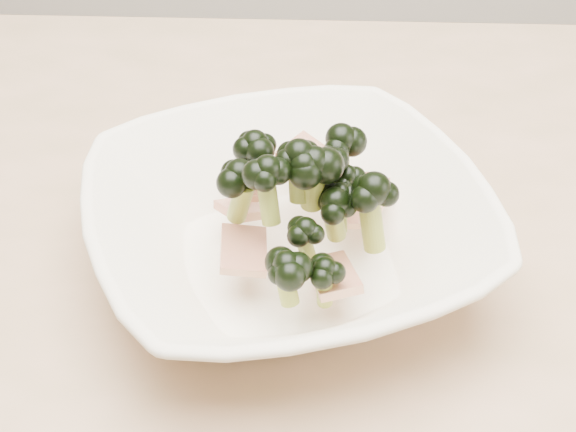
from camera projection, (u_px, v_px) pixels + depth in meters
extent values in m
cube|color=tan|center=(291.00, 245.00, 0.69)|extent=(1.20, 0.80, 0.04)
imported|color=white|center=(288.00, 229.00, 0.62)|extent=(0.39, 0.39, 0.07)
cylinder|color=olive|center=(328.00, 181.00, 0.61)|extent=(0.02, 0.01, 0.04)
ellipsoid|color=black|center=(329.00, 157.00, 0.60)|extent=(0.03, 0.03, 0.02)
cylinder|color=olive|center=(324.00, 289.00, 0.56)|extent=(0.01, 0.01, 0.03)
ellipsoid|color=black|center=(325.00, 269.00, 0.55)|extent=(0.03, 0.03, 0.02)
cylinder|color=olive|center=(340.00, 214.00, 0.59)|extent=(0.01, 0.02, 0.03)
ellipsoid|color=black|center=(341.00, 194.00, 0.58)|extent=(0.03, 0.03, 0.02)
cylinder|color=olive|center=(371.00, 221.00, 0.58)|extent=(0.02, 0.02, 0.05)
ellipsoid|color=black|center=(374.00, 188.00, 0.56)|extent=(0.04, 0.04, 0.03)
cylinder|color=olive|center=(334.00, 223.00, 0.59)|extent=(0.02, 0.02, 0.03)
ellipsoid|color=black|center=(335.00, 202.00, 0.57)|extent=(0.04, 0.04, 0.03)
cylinder|color=olive|center=(241.00, 201.00, 0.59)|extent=(0.02, 0.02, 0.04)
ellipsoid|color=black|center=(239.00, 174.00, 0.58)|extent=(0.04, 0.04, 0.03)
cylinder|color=olive|center=(313.00, 188.00, 0.58)|extent=(0.02, 0.02, 0.03)
ellipsoid|color=black|center=(314.00, 162.00, 0.56)|extent=(0.04, 0.04, 0.03)
cylinder|color=olive|center=(256.00, 170.00, 0.63)|extent=(0.02, 0.02, 0.04)
ellipsoid|color=black|center=(255.00, 143.00, 0.61)|extent=(0.04, 0.04, 0.03)
cylinder|color=olive|center=(318.00, 180.00, 0.61)|extent=(0.01, 0.02, 0.03)
ellipsoid|color=black|center=(318.00, 162.00, 0.60)|extent=(0.03, 0.03, 0.02)
cylinder|color=olive|center=(346.00, 194.00, 0.62)|extent=(0.02, 0.02, 0.03)
ellipsoid|color=black|center=(347.00, 176.00, 0.61)|extent=(0.03, 0.03, 0.02)
cylinder|color=olive|center=(299.00, 180.00, 0.58)|extent=(0.02, 0.02, 0.04)
ellipsoid|color=black|center=(299.00, 154.00, 0.56)|extent=(0.04, 0.04, 0.03)
cylinder|color=olive|center=(268.00, 198.00, 0.57)|extent=(0.02, 0.02, 0.04)
ellipsoid|color=black|center=(268.00, 169.00, 0.55)|extent=(0.03, 0.03, 0.03)
cylinder|color=olive|center=(305.00, 246.00, 0.57)|extent=(0.02, 0.02, 0.03)
ellipsoid|color=black|center=(306.00, 229.00, 0.56)|extent=(0.03, 0.03, 0.02)
cylinder|color=olive|center=(339.00, 171.00, 0.65)|extent=(0.02, 0.02, 0.05)
ellipsoid|color=black|center=(341.00, 139.00, 0.63)|extent=(0.04, 0.04, 0.03)
cylinder|color=olive|center=(287.00, 286.00, 0.55)|extent=(0.02, 0.02, 0.03)
ellipsoid|color=black|center=(287.00, 265.00, 0.54)|extent=(0.03, 0.03, 0.03)
cube|color=maroon|center=(253.00, 178.00, 0.64)|extent=(0.03, 0.05, 0.01)
cube|color=maroon|center=(244.00, 250.00, 0.59)|extent=(0.04, 0.05, 0.02)
cube|color=maroon|center=(349.00, 186.00, 0.65)|extent=(0.05, 0.05, 0.01)
cube|color=maroon|center=(242.00, 209.00, 0.64)|extent=(0.05, 0.05, 0.02)
cube|color=maroon|center=(333.00, 275.00, 0.58)|extent=(0.04, 0.06, 0.02)
cube|color=maroon|center=(360.00, 200.00, 0.63)|extent=(0.03, 0.06, 0.02)
cube|color=maroon|center=(369.00, 200.00, 0.64)|extent=(0.04, 0.06, 0.01)
cube|color=maroon|center=(309.00, 158.00, 0.65)|extent=(0.06, 0.06, 0.02)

